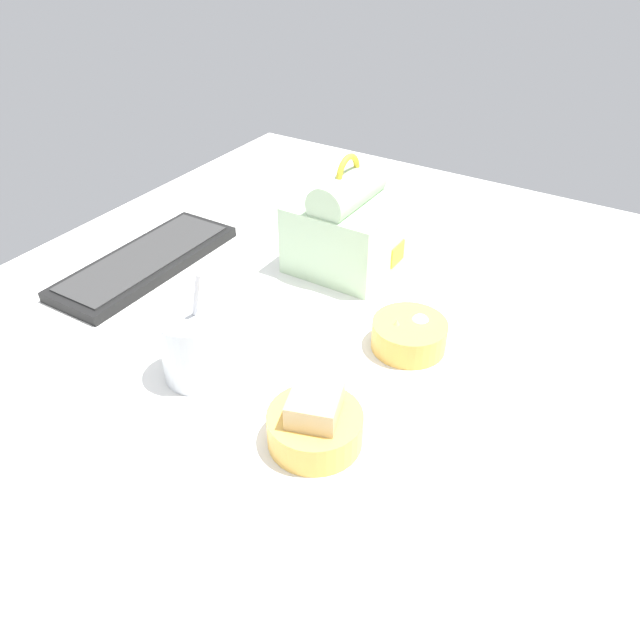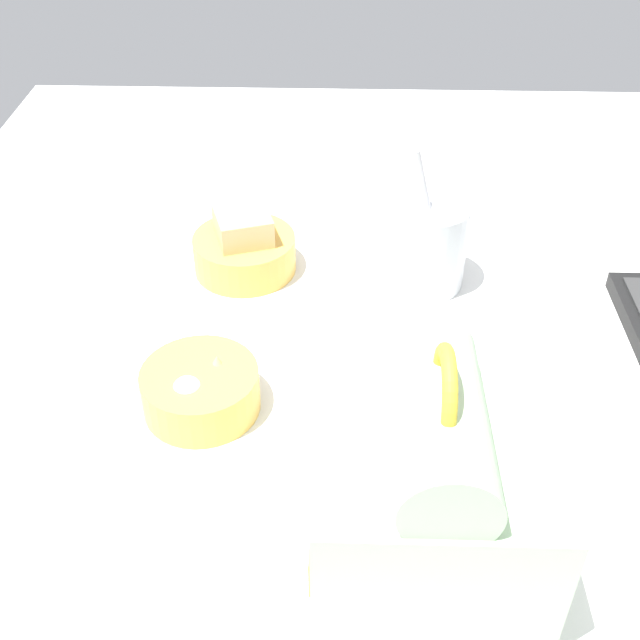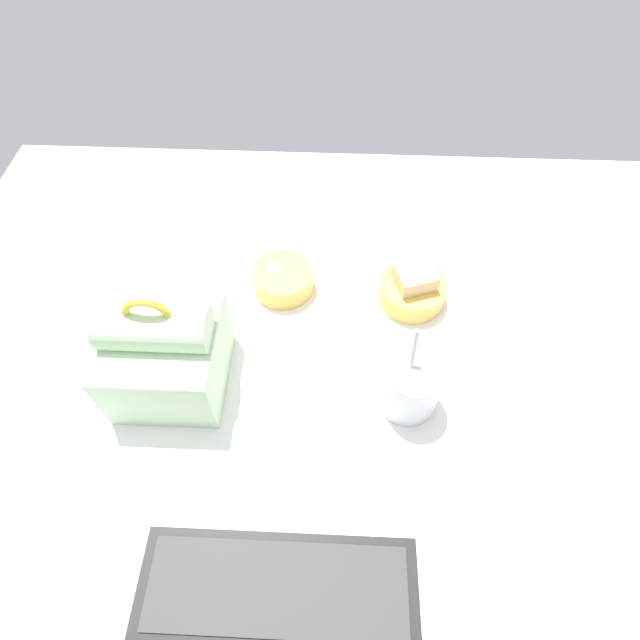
% 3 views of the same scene
% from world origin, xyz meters
% --- Properties ---
extents(desk_surface, '(1.40, 1.10, 0.02)m').
position_xyz_m(desk_surface, '(0.00, 0.00, 0.01)').
color(desk_surface, white).
rests_on(desk_surface, ground).
extents(keyboard, '(0.34, 0.13, 0.02)m').
position_xyz_m(keyboard, '(0.03, 0.33, 0.03)').
color(keyboard, black).
rests_on(keyboard, desk_surface).
extents(lunch_bag, '(0.16, 0.17, 0.20)m').
position_xyz_m(lunch_bag, '(0.22, 0.04, 0.09)').
color(lunch_bag, '#B7D6AD').
rests_on(lunch_bag, desk_surface).
extents(soup_cup, '(0.09, 0.09, 0.16)m').
position_xyz_m(soup_cup, '(-0.15, 0.06, 0.07)').
color(soup_cup, silver).
rests_on(soup_cup, desk_surface).
extents(bento_bowl_sandwich, '(0.12, 0.12, 0.07)m').
position_xyz_m(bento_bowl_sandwich, '(-0.16, -0.14, 0.05)').
color(bento_bowl_sandwich, '#EAB24C').
rests_on(bento_bowl_sandwich, desk_surface).
extents(bento_bowl_snacks, '(0.11, 0.11, 0.05)m').
position_xyz_m(bento_bowl_snacks, '(0.06, -0.15, 0.04)').
color(bento_bowl_snacks, '#EAB24C').
rests_on(bento_bowl_snacks, desk_surface).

